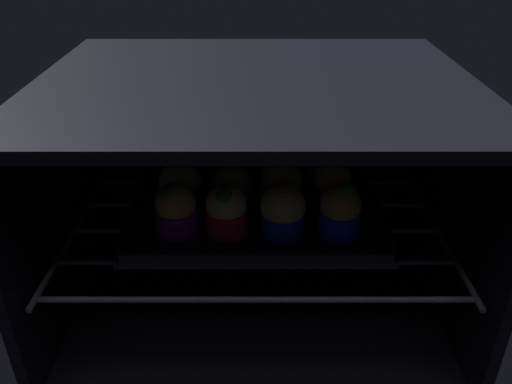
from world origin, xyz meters
TOP-DOWN VIEW (x-y plane):
  - oven_cavity at (0.00, 26.25)cm, footprint 59.00×47.00cm
  - oven_rack at (0.00, 22.00)cm, footprint 54.80×42.00cm
  - baking_tray at (0.00, 23.45)cm, footprint 37.39×29.82cm
  - muffin_row0_col0 at (-11.18, 15.85)cm, footprint 5.94×5.94cm
  - muffin_row0_col1 at (-4.13, 15.80)cm, footprint 5.94×5.94cm
  - muffin_row0_col2 at (3.74, 15.65)cm, footprint 6.36×6.36cm
  - muffin_row0_col3 at (11.70, 15.50)cm, footprint 5.94×5.94cm
  - muffin_row1_col0 at (-11.53, 23.41)cm, footprint 6.52×6.52cm
  - muffin_row1_col1 at (-3.73, 23.23)cm, footprint 5.94×5.94cm
  - muffin_row1_col2 at (3.83, 23.40)cm, footprint 6.43×6.43cm
  - muffin_row1_col3 at (11.53, 23.70)cm, footprint 5.94×5.94cm
  - muffin_row2_col0 at (-11.69, 31.21)cm, footprint 6.37×6.37cm
  - muffin_row2_col1 at (-3.62, 30.68)cm, footprint 5.94×5.94cm
  - muffin_row2_col2 at (3.99, 30.89)cm, footprint 6.37×6.37cm
  - muffin_row2_col3 at (11.40, 31.26)cm, footprint 5.94×5.94cm

SIDE VIEW (x-z plane):
  - oven_rack at x=0.00cm, z-range 13.20..14.00cm
  - baking_tray at x=0.00cm, z-range 13.58..15.78cm
  - oven_cavity at x=0.00cm, z-range -1.50..35.50cm
  - muffin_row1_col1 at x=-3.73cm, z-range 14.94..21.86cm
  - muffin_row2_col3 at x=11.40cm, z-range 14.82..22.12cm
  - muffin_row2_col1 at x=-3.62cm, z-range 14.92..22.24cm
  - muffin_row1_col0 at x=-11.53cm, z-range 14.86..22.36cm
  - muffin_row2_col0 at x=-11.69cm, z-range 14.73..22.51cm
  - muffin_row0_col1 at x=-4.13cm, z-range 14.96..22.40cm
  - muffin_row0_col2 at x=3.74cm, z-range 14.90..22.49cm
  - muffin_row1_col3 at x=11.53cm, z-range 14.88..22.64cm
  - muffin_row0_col0 at x=-11.18cm, z-range 15.04..22.50cm
  - muffin_row0_col3 at x=11.70cm, z-range 14.72..22.84cm
  - muffin_row2_col2 at x=3.99cm, z-range 15.02..22.57cm
  - muffin_row1_col2 at x=3.83cm, z-range 15.02..22.84cm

